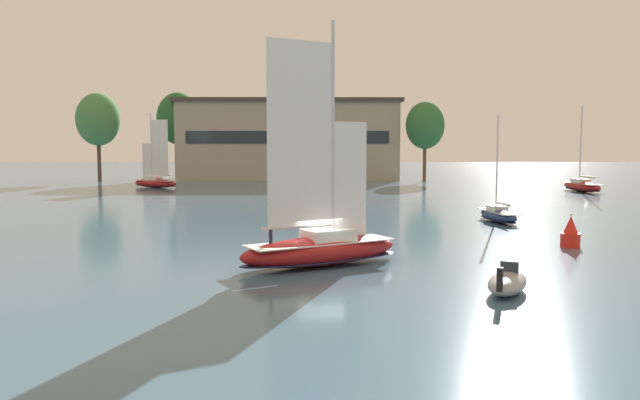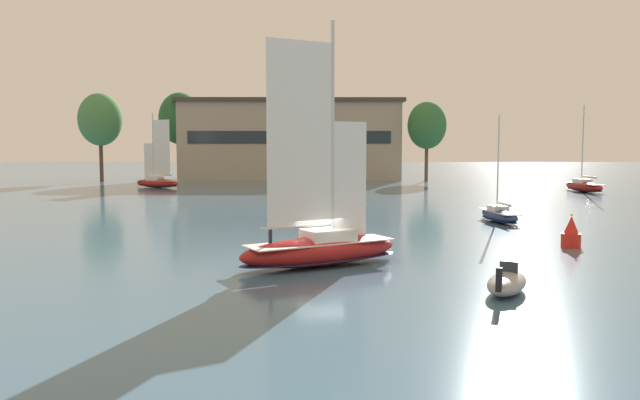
{
  "view_description": "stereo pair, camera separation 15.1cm",
  "coord_description": "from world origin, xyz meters",
  "px_view_note": "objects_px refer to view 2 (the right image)",
  "views": [
    {
      "loc": [
        -0.48,
        -33.14,
        6.5
      ],
      "look_at": [
        0.0,
        3.0,
        3.28
      ],
      "focal_mm": 35.0,
      "sensor_mm": 36.0,
      "label": 1
    },
    {
      "loc": [
        -0.33,
        -33.14,
        6.5
      ],
      "look_at": [
        0.0,
        3.0,
        3.28
      ],
      "focal_mm": 35.0,
      "sensor_mm": 36.0,
      "label": 2
    }
  ],
  "objects_px": {
    "sailboat_moored_outer_mooring": "(157,182)",
    "channel_buoy": "(571,234)",
    "sailboat_main": "(321,246)",
    "sailboat_moored_mid_channel": "(584,186)",
    "tree_shore_left": "(180,119)",
    "tree_shore_center": "(100,120)",
    "tree_shore_right": "(427,125)",
    "motor_tender": "(507,283)",
    "sailboat_moored_far_slip": "(499,215)"
  },
  "relations": [
    {
      "from": "tree_shore_right",
      "to": "sailboat_moored_far_slip",
      "type": "height_order",
      "value": "tree_shore_right"
    },
    {
      "from": "sailboat_main",
      "to": "sailboat_moored_mid_channel",
      "type": "height_order",
      "value": "sailboat_main"
    },
    {
      "from": "tree_shore_left",
      "to": "channel_buoy",
      "type": "bearing_deg",
      "value": -61.98
    },
    {
      "from": "tree_shore_center",
      "to": "tree_shore_left",
      "type": "bearing_deg",
      "value": 23.52
    },
    {
      "from": "tree_shore_left",
      "to": "motor_tender",
      "type": "xyz_separation_m",
      "value": [
        33.27,
        -89.44,
        -10.79
      ]
    },
    {
      "from": "tree_shore_right",
      "to": "sailboat_moored_mid_channel",
      "type": "height_order",
      "value": "tree_shore_right"
    },
    {
      "from": "motor_tender",
      "to": "channel_buoy",
      "type": "height_order",
      "value": "channel_buoy"
    },
    {
      "from": "sailboat_moored_mid_channel",
      "to": "channel_buoy",
      "type": "bearing_deg",
      "value": -114.24
    },
    {
      "from": "tree_shore_center",
      "to": "sailboat_moored_outer_mooring",
      "type": "relative_size",
      "value": 1.38
    },
    {
      "from": "tree_shore_right",
      "to": "sailboat_moored_mid_channel",
      "type": "distance_m",
      "value": 32.16
    },
    {
      "from": "sailboat_moored_far_slip",
      "to": "motor_tender",
      "type": "xyz_separation_m",
      "value": [
        -7.15,
        -25.27,
        -0.13
      ]
    },
    {
      "from": "sailboat_moored_far_slip",
      "to": "tree_shore_center",
      "type": "bearing_deg",
      "value": 132.28
    },
    {
      "from": "tree_shore_left",
      "to": "sailboat_moored_mid_channel",
      "type": "bearing_deg",
      "value": -26.45
    },
    {
      "from": "tree_shore_left",
      "to": "sailboat_moored_outer_mooring",
      "type": "relative_size",
      "value": 1.43
    },
    {
      "from": "sailboat_moored_mid_channel",
      "to": "sailboat_main",
      "type": "bearing_deg",
      "value": -125.2
    },
    {
      "from": "tree_shore_right",
      "to": "sailboat_moored_outer_mooring",
      "type": "xyz_separation_m",
      "value": [
        -43.8,
        -16.67,
        -8.96
      ]
    },
    {
      "from": "sailboat_main",
      "to": "sailboat_moored_far_slip",
      "type": "bearing_deg",
      "value": 51.09
    },
    {
      "from": "sailboat_main",
      "to": "sailboat_moored_mid_channel",
      "type": "xyz_separation_m",
      "value": [
        36.83,
        52.21,
        -0.23
      ]
    },
    {
      "from": "channel_buoy",
      "to": "tree_shore_left",
      "type": "bearing_deg",
      "value": 118.02
    },
    {
      "from": "sailboat_moored_far_slip",
      "to": "tree_shore_right",
      "type": "bearing_deg",
      "value": 85.74
    },
    {
      "from": "tree_shore_right",
      "to": "channel_buoy",
      "type": "xyz_separation_m",
      "value": [
        -3.7,
        -72.02,
        -9.02
      ]
    },
    {
      "from": "tree_shore_right",
      "to": "sailboat_moored_outer_mooring",
      "type": "relative_size",
      "value": 1.26
    },
    {
      "from": "tree_shore_center",
      "to": "sailboat_moored_outer_mooring",
      "type": "height_order",
      "value": "tree_shore_center"
    },
    {
      "from": "tree_shore_left",
      "to": "motor_tender",
      "type": "bearing_deg",
      "value": -69.6
    },
    {
      "from": "channel_buoy",
      "to": "sailboat_moored_outer_mooring",
      "type": "bearing_deg",
      "value": 125.92
    },
    {
      "from": "sailboat_moored_far_slip",
      "to": "motor_tender",
      "type": "bearing_deg",
      "value": -105.8
    },
    {
      "from": "tree_shore_center",
      "to": "sailboat_moored_far_slip",
      "type": "height_order",
      "value": "tree_shore_center"
    },
    {
      "from": "tree_shore_right",
      "to": "channel_buoy",
      "type": "distance_m",
      "value": 72.68
    },
    {
      "from": "tree_shore_left",
      "to": "tree_shore_center",
      "type": "relative_size",
      "value": 1.04
    },
    {
      "from": "motor_tender",
      "to": "channel_buoy",
      "type": "relative_size",
      "value": 1.89
    },
    {
      "from": "sailboat_main",
      "to": "channel_buoy",
      "type": "xyz_separation_m",
      "value": [
        15.93,
        5.8,
        -0.18
      ]
    },
    {
      "from": "tree_shore_center",
      "to": "sailboat_main",
      "type": "distance_m",
      "value": 86.85
    },
    {
      "from": "sailboat_moored_outer_mooring",
      "to": "channel_buoy",
      "type": "xyz_separation_m",
      "value": [
        40.1,
        -55.35,
        -0.05
      ]
    },
    {
      "from": "sailboat_moored_mid_channel",
      "to": "channel_buoy",
      "type": "xyz_separation_m",
      "value": [
        -20.9,
        -46.41,
        0.05
      ]
    },
    {
      "from": "channel_buoy",
      "to": "tree_shore_center",
      "type": "bearing_deg",
      "value": 126.98
    },
    {
      "from": "tree_shore_left",
      "to": "tree_shore_right",
      "type": "height_order",
      "value": "tree_shore_left"
    },
    {
      "from": "sailboat_main",
      "to": "sailboat_moored_outer_mooring",
      "type": "distance_m",
      "value": 65.75
    },
    {
      "from": "sailboat_main",
      "to": "sailboat_moored_far_slip",
      "type": "xyz_separation_m",
      "value": [
        15.24,
        18.89,
        -0.43
      ]
    },
    {
      "from": "tree_shore_center",
      "to": "sailboat_moored_mid_channel",
      "type": "distance_m",
      "value": 79.63
    },
    {
      "from": "tree_shore_center",
      "to": "tree_shore_right",
      "type": "bearing_deg",
      "value": 0.36
    },
    {
      "from": "tree_shore_left",
      "to": "sailboat_moored_outer_mooring",
      "type": "height_order",
      "value": "tree_shore_left"
    },
    {
      "from": "sailboat_moored_far_slip",
      "to": "sailboat_moored_outer_mooring",
      "type": "height_order",
      "value": "sailboat_moored_outer_mooring"
    },
    {
      "from": "tree_shore_right",
      "to": "sailboat_moored_far_slip",
      "type": "xyz_separation_m",
      "value": [
        -4.39,
        -58.94,
        -9.27
      ]
    },
    {
      "from": "tree_shore_left",
      "to": "sailboat_moored_outer_mooring",
      "type": "xyz_separation_m",
      "value": [
        1.01,
        -21.9,
        -10.35
      ]
    },
    {
      "from": "tree_shore_right",
      "to": "motor_tender",
      "type": "distance_m",
      "value": 85.52
    },
    {
      "from": "tree_shore_right",
      "to": "tree_shore_left",
      "type": "bearing_deg",
      "value": 173.34
    },
    {
      "from": "sailboat_moored_mid_channel",
      "to": "sailboat_moored_far_slip",
      "type": "relative_size",
      "value": 1.33
    },
    {
      "from": "sailboat_moored_outer_mooring",
      "to": "channel_buoy",
      "type": "bearing_deg",
      "value": -54.08
    },
    {
      "from": "sailboat_moored_mid_channel",
      "to": "sailboat_moored_outer_mooring",
      "type": "distance_m",
      "value": 61.65
    },
    {
      "from": "sailboat_moored_far_slip",
      "to": "sailboat_moored_mid_channel",
      "type": "bearing_deg",
      "value": 57.06
    }
  ]
}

